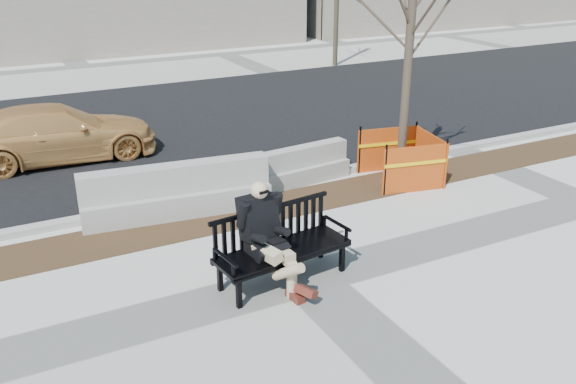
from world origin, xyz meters
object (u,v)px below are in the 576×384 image
bench (283,280)px  jersey_barrier_left (178,214)px  sedan (61,160)px  seated_man (265,284)px  tree_fence (399,180)px  jersey_barrier_right (290,184)px

bench → jersey_barrier_left: 3.09m
bench → sedan: size_ratio=0.47×
seated_man → sedan: 7.41m
tree_fence → jersey_barrier_left: bearing=173.9°
tree_fence → jersey_barrier_right: size_ratio=1.94×
sedan → jersey_barrier_left: 4.43m
seated_man → jersey_barrier_right: bearing=50.3°
tree_fence → sedan: tree_fence is taller
bench → tree_fence: 4.78m
bench → seated_man: 0.28m
sedan → jersey_barrier_right: 5.51m
jersey_barrier_right → seated_man: bearing=-128.8°
seated_man → tree_fence: tree_fence is taller
tree_fence → jersey_barrier_right: 2.33m
seated_man → jersey_barrier_left: (-0.35, 3.00, 0.00)m
seated_man → jersey_barrier_right: 4.00m
jersey_barrier_left → seated_man: bearing=-76.7°
sedan → jersey_barrier_left: bearing=-159.5°
seated_man → jersey_barrier_right: (2.17, 3.36, 0.00)m
sedan → jersey_barrier_right: size_ratio=1.62×
jersey_barrier_left → jersey_barrier_right: (2.52, 0.36, 0.00)m
tree_fence → jersey_barrier_right: (-2.16, 0.86, 0.00)m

